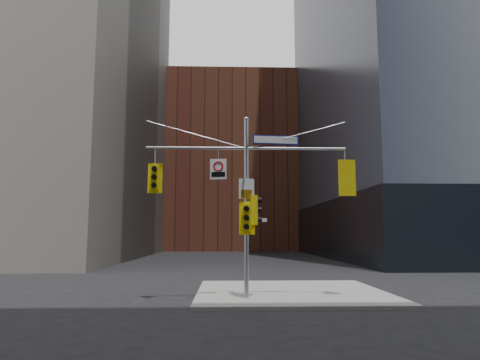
{
  "coord_description": "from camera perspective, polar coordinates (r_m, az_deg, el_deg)",
  "views": [
    {
      "loc": [
        -0.78,
        -14.82,
        2.61
      ],
      "look_at": [
        -0.25,
        2.0,
        4.72
      ],
      "focal_mm": 32.0,
      "sensor_mm": 36.0,
      "label": 1
    }
  ],
  "objects": [
    {
      "name": "brick_midrise",
      "position": [
        73.71,
        -1.16,
        1.76
      ],
      "size": [
        26.0,
        20.0,
        28.0
      ],
      "primitive_type": "cube",
      "color": "brown",
      "rests_on": "ground"
    },
    {
      "name": "signal_assembly",
      "position": [
        16.93,
        0.85,
        -1.01
      ],
      "size": [
        8.0,
        0.8,
        7.3
      ],
      "color": "#999CA2",
      "rests_on": "ground"
    },
    {
      "name": "regulatory_sign_arm",
      "position": [
        16.99,
        -2.92,
        1.56
      ],
      "size": [
        0.66,
        0.13,
        0.82
      ],
      "rotation": [
        0.0,
        0.0,
        -0.13
      ],
      "color": "silver",
      "rests_on": "ground"
    },
    {
      "name": "regulatory_sign_pole",
      "position": [
        16.81,
        0.87,
        -1.24
      ],
      "size": [
        0.61,
        0.09,
        0.79
      ],
      "rotation": [
        0.0,
        0.0,
        0.09
      ],
      "color": "silver",
      "rests_on": "ground"
    },
    {
      "name": "traffic_light_pole_side",
      "position": [
        16.89,
        1.97,
        -4.04
      ],
      "size": [
        0.48,
        0.41,
        1.16
      ],
      "rotation": [
        0.0,
        0.0,
        1.71
      ],
      "color": "yellow",
      "rests_on": "ground"
    },
    {
      "name": "traffic_light_west_arm",
      "position": [
        17.21,
        -11.31,
        0.32
      ],
      "size": [
        0.57,
        0.46,
        1.2
      ],
      "rotation": [
        0.0,
        0.0,
        0.06
      ],
      "color": "yellow",
      "rests_on": "ground"
    },
    {
      "name": "traffic_light_pole_front",
      "position": [
        16.58,
        0.91,
        -5.07
      ],
      "size": [
        0.61,
        0.52,
        1.28
      ],
      "rotation": [
        0.0,
        0.0,
        -0.11
      ],
      "color": "yellow",
      "rests_on": "ground"
    },
    {
      "name": "street_sign_blade",
      "position": [
        17.34,
        4.79,
        5.35
      ],
      "size": [
        1.88,
        0.24,
        0.37
      ],
      "rotation": [
        0.0,
        0.0,
        0.11
      ],
      "color": "navy",
      "rests_on": "ground"
    },
    {
      "name": "sidewalk_corner",
      "position": [
        19.19,
        6.77,
        -14.67
      ],
      "size": [
        8.0,
        8.0,
        0.15
      ],
      "primitive_type": "cube",
      "color": "gray",
      "rests_on": "ground"
    },
    {
      "name": "ground",
      "position": [
        15.07,
        1.25,
        -17.1
      ],
      "size": [
        160.0,
        160.0,
        0.0
      ],
      "primitive_type": "plane",
      "color": "black",
      "rests_on": "ground"
    },
    {
      "name": "street_blade_ns",
      "position": [
        17.29,
        0.79,
        -6.71
      ],
      "size": [
        0.09,
        0.67,
        0.13
      ],
      "rotation": [
        0.0,
        0.0,
        0.09
      ],
      "color": "#145926",
      "rests_on": "ground"
    },
    {
      "name": "traffic_light_east_arm",
      "position": [
        17.61,
        13.88,
        0.22
      ],
      "size": [
        0.69,
        0.56,
        1.45
      ],
      "rotation": [
        0.0,
        0.0,
        3.2
      ],
      "color": "yellow",
      "rests_on": "ground"
    },
    {
      "name": "street_blade_ew",
      "position": [
        16.88,
        2.39,
        -5.36
      ],
      "size": [
        0.71,
        0.05,
        0.14
      ],
      "rotation": [
        0.0,
        0.0,
        -0.04
      ],
      "color": "silver",
      "rests_on": "ground"
    }
  ]
}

